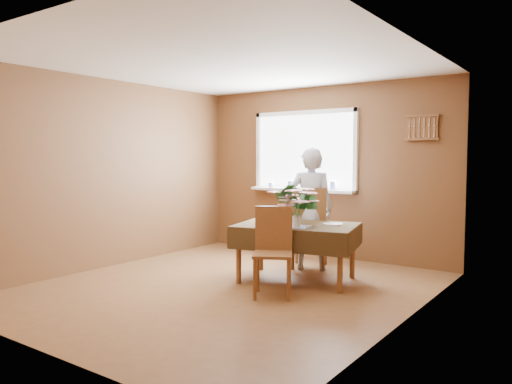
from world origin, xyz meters
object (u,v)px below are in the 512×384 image
Objects in this scene: dining_table at (297,231)px; flower_bouquet at (296,201)px; chair_near at (273,247)px; seated_woman at (311,209)px; chair_far at (309,225)px.

dining_table is 0.43m from flower_bouquet.
seated_woman is (-0.25, 1.27, 0.28)m from chair_near.
chair_near is at bearing 79.23° from chair_far.
dining_table is 0.67m from seated_woman.
dining_table is at bearing 68.22° from chair_near.
dining_table is 0.68m from chair_far.
seated_woman is 0.86m from flower_bouquet.
flower_bouquet reaches higher than chair_near.
flower_bouquet is at bearing 59.57° from chair_near.
dining_table is at bearing 81.07° from seated_woman.
flower_bouquet is (0.30, -0.83, 0.39)m from chair_far.
chair_far reaches higher than dining_table.
flower_bouquet reaches higher than dining_table.
chair_far is 1.15× the size of chair_near.
chair_far is at bearing 72.65° from chair_near.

